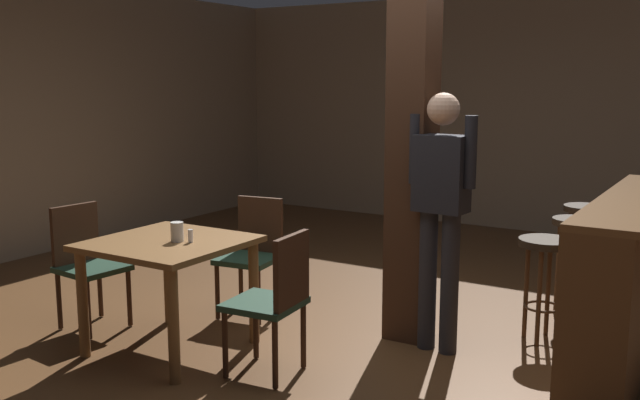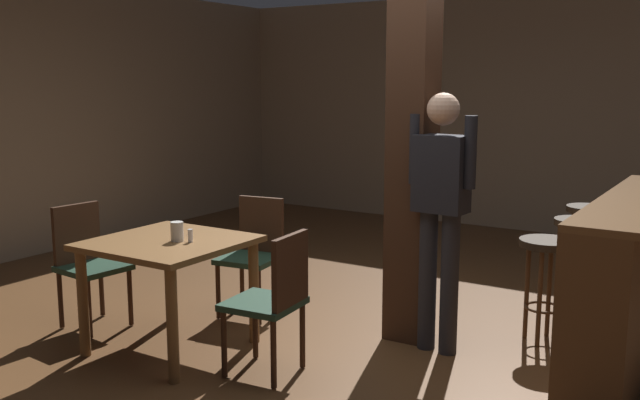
{
  "view_description": "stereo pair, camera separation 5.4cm",
  "coord_description": "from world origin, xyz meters",
  "px_view_note": "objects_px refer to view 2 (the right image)",
  "views": [
    {
      "loc": [
        2.34,
        -4.01,
        1.8
      ],
      "look_at": [
        -0.16,
        0.06,
        0.99
      ],
      "focal_mm": 40.0,
      "sensor_mm": 36.0,
      "label": 1
    },
    {
      "loc": [
        2.38,
        -3.98,
        1.8
      ],
      "look_at": [
        -0.16,
        0.06,
        0.99
      ],
      "focal_mm": 40.0,
      "sensor_mm": 36.0,
      "label": 2
    }
  ],
  "objects_px": {
    "bar_stool_mid": "(576,244)",
    "salt_shaker": "(190,236)",
    "chair_west": "(87,259)",
    "napkin_cup": "(177,231)",
    "bar_stool_far": "(587,226)",
    "standing_person": "(441,204)",
    "chair_east": "(274,296)",
    "chair_north": "(254,249)",
    "bar_stool_near": "(546,264)",
    "dining_table": "(169,259)",
    "bar_counter": "(628,280)"
  },
  "relations": [
    {
      "from": "chair_north",
      "to": "salt_shaker",
      "type": "relative_size",
      "value": 10.39
    },
    {
      "from": "dining_table",
      "to": "bar_stool_near",
      "type": "distance_m",
      "value": 2.56
    },
    {
      "from": "napkin_cup",
      "to": "bar_stool_far",
      "type": "xyz_separation_m",
      "value": [
        1.97,
        2.95,
        -0.27
      ]
    },
    {
      "from": "napkin_cup",
      "to": "bar_stool_mid",
      "type": "relative_size",
      "value": 0.17
    },
    {
      "from": "salt_shaker",
      "to": "standing_person",
      "type": "xyz_separation_m",
      "value": [
        1.36,
        0.9,
        0.2
      ]
    },
    {
      "from": "chair_west",
      "to": "chair_north",
      "type": "relative_size",
      "value": 1.0
    },
    {
      "from": "salt_shaker",
      "to": "standing_person",
      "type": "distance_m",
      "value": 1.64
    },
    {
      "from": "standing_person",
      "to": "bar_stool_far",
      "type": "height_order",
      "value": "standing_person"
    },
    {
      "from": "dining_table",
      "to": "bar_stool_far",
      "type": "relative_size",
      "value": 1.28
    },
    {
      "from": "chair_east",
      "to": "salt_shaker",
      "type": "height_order",
      "value": "chair_east"
    },
    {
      "from": "chair_west",
      "to": "standing_person",
      "type": "xyz_separation_m",
      "value": [
        2.37,
        0.91,
        0.5
      ]
    },
    {
      "from": "chair_west",
      "to": "chair_north",
      "type": "xyz_separation_m",
      "value": [
        0.86,
        0.88,
        0.0
      ]
    },
    {
      "from": "salt_shaker",
      "to": "napkin_cup",
      "type": "bearing_deg",
      "value": -165.59
    },
    {
      "from": "dining_table",
      "to": "bar_stool_near",
      "type": "bearing_deg",
      "value": 35.25
    },
    {
      "from": "napkin_cup",
      "to": "bar_stool_near",
      "type": "height_order",
      "value": "napkin_cup"
    },
    {
      "from": "dining_table",
      "to": "bar_stool_mid",
      "type": "xyz_separation_m",
      "value": [
        2.13,
        2.14,
        -0.06
      ]
    },
    {
      "from": "chair_east",
      "to": "chair_west",
      "type": "distance_m",
      "value": 1.69
    },
    {
      "from": "bar_counter",
      "to": "bar_stool_mid",
      "type": "height_order",
      "value": "bar_counter"
    },
    {
      "from": "bar_counter",
      "to": "standing_person",
      "type": "bearing_deg",
      "value": -157.69
    },
    {
      "from": "dining_table",
      "to": "chair_west",
      "type": "bearing_deg",
      "value": 178.61
    },
    {
      "from": "chair_north",
      "to": "bar_stool_near",
      "type": "relative_size",
      "value": 1.22
    },
    {
      "from": "chair_west",
      "to": "standing_person",
      "type": "bearing_deg",
      "value": 20.91
    },
    {
      "from": "dining_table",
      "to": "salt_shaker",
      "type": "xyz_separation_m",
      "value": [
        0.17,
        0.03,
        0.17
      ]
    },
    {
      "from": "chair_north",
      "to": "bar_stool_mid",
      "type": "bearing_deg",
      "value": 30.46
    },
    {
      "from": "chair_east",
      "to": "chair_north",
      "type": "xyz_separation_m",
      "value": [
        -0.83,
        0.89,
        0.0
      ]
    },
    {
      "from": "standing_person",
      "to": "bar_counter",
      "type": "height_order",
      "value": "standing_person"
    },
    {
      "from": "standing_person",
      "to": "dining_table",
      "type": "bearing_deg",
      "value": -148.79
    },
    {
      "from": "standing_person",
      "to": "bar_stool_mid",
      "type": "height_order",
      "value": "standing_person"
    },
    {
      "from": "salt_shaker",
      "to": "bar_stool_near",
      "type": "bearing_deg",
      "value": 36.99
    },
    {
      "from": "standing_person",
      "to": "bar_stool_near",
      "type": "distance_m",
      "value": 0.9
    },
    {
      "from": "chair_west",
      "to": "salt_shaker",
      "type": "bearing_deg",
      "value": 0.51
    },
    {
      "from": "napkin_cup",
      "to": "salt_shaker",
      "type": "relative_size",
      "value": 1.5
    },
    {
      "from": "bar_stool_mid",
      "to": "chair_east",
      "type": "bearing_deg",
      "value": -120.91
    },
    {
      "from": "chair_west",
      "to": "standing_person",
      "type": "relative_size",
      "value": 0.52
    },
    {
      "from": "napkin_cup",
      "to": "salt_shaker",
      "type": "distance_m",
      "value": 0.1
    },
    {
      "from": "chair_east",
      "to": "napkin_cup",
      "type": "height_order",
      "value": "chair_east"
    },
    {
      "from": "standing_person",
      "to": "bar_stool_near",
      "type": "xyz_separation_m",
      "value": [
        0.56,
        0.55,
        -0.45
      ]
    },
    {
      "from": "chair_west",
      "to": "chair_north",
      "type": "bearing_deg",
      "value": 45.68
    },
    {
      "from": "chair_north",
      "to": "bar_stool_far",
      "type": "distance_m",
      "value": 2.88
    },
    {
      "from": "standing_person",
      "to": "bar_counter",
      "type": "xyz_separation_m",
      "value": [
        1.09,
        0.45,
        -0.45
      ]
    },
    {
      "from": "standing_person",
      "to": "bar_counter",
      "type": "relative_size",
      "value": 0.77
    },
    {
      "from": "chair_east",
      "to": "standing_person",
      "type": "relative_size",
      "value": 0.52
    },
    {
      "from": "dining_table",
      "to": "chair_west",
      "type": "distance_m",
      "value": 0.85
    },
    {
      "from": "bar_stool_mid",
      "to": "salt_shaker",
      "type": "bearing_deg",
      "value": -132.85
    },
    {
      "from": "chair_east",
      "to": "dining_table",
      "type": "bearing_deg",
      "value": -179.47
    },
    {
      "from": "dining_table",
      "to": "chair_east",
      "type": "bearing_deg",
      "value": 0.53
    },
    {
      "from": "chair_west",
      "to": "dining_table",
      "type": "bearing_deg",
      "value": -1.39
    },
    {
      "from": "dining_table",
      "to": "chair_north",
      "type": "height_order",
      "value": "chair_north"
    },
    {
      "from": "chair_east",
      "to": "chair_west",
      "type": "relative_size",
      "value": 1.0
    },
    {
      "from": "standing_person",
      "to": "bar_stool_mid",
      "type": "xyz_separation_m",
      "value": [
        0.6,
        1.22,
        -0.44
      ]
    }
  ]
}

